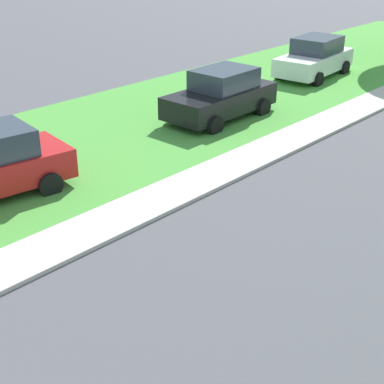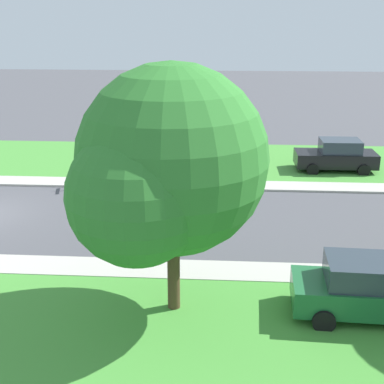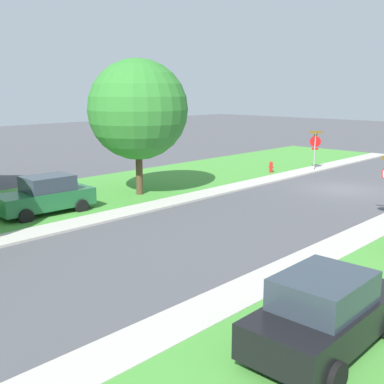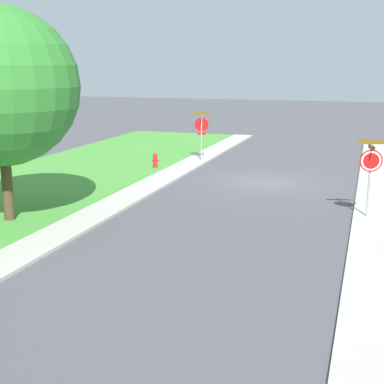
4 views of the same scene
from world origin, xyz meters
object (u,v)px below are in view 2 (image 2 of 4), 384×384
stop_sign_far_corner (112,149)px  car_green_behind_trees (368,289)px  car_black_across_road (337,156)px  tree_sidewalk_near (164,169)px  car_red_driveway_right (175,152)px

stop_sign_far_corner → car_green_behind_trees: (11.62, 9.64, -1.01)m
car_black_across_road → car_green_behind_trees: size_ratio=0.99×
car_black_across_road → tree_sidewalk_near: (15.16, -7.58, 3.49)m
car_red_driveway_right → stop_sign_far_corner: bearing=-37.5°
stop_sign_far_corner → tree_sidewalk_near: tree_sidewalk_near is taller
car_black_across_road → tree_sidewalk_near: tree_sidewalk_near is taller
stop_sign_far_corner → tree_sidewalk_near: bearing=18.4°
car_red_driveway_right → tree_sidewalk_near: size_ratio=0.64×
stop_sign_far_corner → car_red_driveway_right: (-3.54, 2.72, -1.01)m
car_black_across_road → car_green_behind_trees: same height
tree_sidewalk_near → car_red_driveway_right: bearing=-175.4°
stop_sign_far_corner → car_red_driveway_right: stop_sign_far_corner is taller
car_black_across_road → car_red_driveway_right: (-0.25, -8.83, 0.00)m
car_red_driveway_right → car_black_across_road: bearing=88.4°
car_green_behind_trees → tree_sidewalk_near: size_ratio=0.62×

